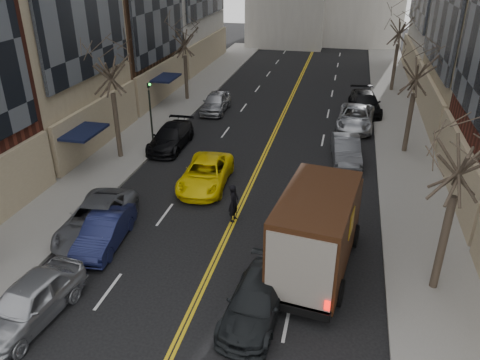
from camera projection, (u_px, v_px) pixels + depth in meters
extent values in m
cube|color=slate|center=(159.00, 121.00, 35.82)|extent=(4.00, 66.00, 0.15)
cube|color=slate|center=(405.00, 141.00, 32.17)|extent=(4.00, 66.00, 0.15)
cube|color=black|center=(82.00, 132.00, 27.14)|extent=(2.00, 3.00, 0.15)
cube|color=black|center=(71.00, 147.00, 27.79)|extent=(0.20, 3.00, 2.50)
cube|color=black|center=(164.00, 78.00, 38.48)|extent=(2.00, 3.00, 0.15)
cube|color=black|center=(155.00, 90.00, 39.13)|extent=(0.20, 3.00, 2.50)
cylinder|color=#382D23|center=(117.00, 126.00, 28.74)|extent=(0.30, 0.30, 4.05)
cylinder|color=#382D23|center=(186.00, 78.00, 40.16)|extent=(0.30, 0.30, 3.69)
cylinder|color=#382D23|center=(443.00, 243.00, 17.34)|extent=(0.30, 0.30, 3.96)
cylinder|color=#382D23|center=(409.00, 123.00, 29.60)|extent=(0.30, 0.30, 3.78)
cylinder|color=#382D23|center=(394.00, 67.00, 42.60)|extent=(0.30, 0.30, 4.14)
cylinder|color=black|center=(151.00, 119.00, 30.26)|extent=(0.12, 0.12, 3.80)
imported|color=black|center=(148.00, 83.00, 29.21)|extent=(0.15, 0.18, 0.90)
sphere|color=#0CE526|center=(150.00, 84.00, 29.12)|extent=(0.14, 0.14, 0.14)
cube|color=black|center=(316.00, 257.00, 19.20)|extent=(3.22, 7.12, 0.32)
cube|color=black|center=(329.00, 205.00, 20.84)|extent=(2.74, 2.13, 2.26)
cube|color=black|center=(315.00, 232.00, 18.01)|extent=(3.23, 5.55, 3.22)
cube|color=black|center=(296.00, 309.00, 16.43)|extent=(2.48, 0.51, 0.32)
cube|color=red|center=(267.00, 291.00, 16.53)|extent=(0.20, 0.09, 0.38)
cube|color=red|center=(327.00, 306.00, 15.86)|extent=(0.20, 0.09, 0.38)
cube|color=gold|center=(284.00, 211.00, 18.18)|extent=(0.17, 0.96, 0.97)
cube|color=gold|center=(352.00, 223.00, 17.36)|extent=(0.17, 0.96, 0.97)
cylinder|color=black|center=(299.00, 225.00, 21.53)|extent=(0.43, 1.06, 1.03)
cylinder|color=black|center=(355.00, 236.00, 20.74)|extent=(0.43, 1.06, 1.03)
cylinder|color=black|center=(273.00, 278.00, 18.10)|extent=(0.43, 1.06, 1.03)
cylinder|color=black|center=(339.00, 293.00, 17.31)|extent=(0.43, 1.06, 1.03)
imported|color=black|center=(256.00, 301.00, 16.67)|extent=(2.29, 4.77, 1.34)
cube|color=black|center=(260.00, 278.00, 17.02)|extent=(0.13, 0.04, 0.09)
cube|color=blue|center=(260.00, 278.00, 16.99)|extent=(0.10, 0.01, 0.06)
imported|color=yellow|center=(206.00, 174.00, 25.95)|extent=(2.72, 5.37, 1.45)
imported|color=black|center=(234.00, 203.00, 22.49)|extent=(0.55, 0.76, 1.93)
imported|color=#ABADB3|center=(29.00, 302.00, 16.42)|extent=(2.41, 4.89, 1.60)
imported|color=#13173C|center=(104.00, 231.00, 20.73)|extent=(1.86, 4.40, 1.41)
imported|color=#52545A|center=(96.00, 219.00, 21.53)|extent=(3.07, 5.67, 1.51)
imported|color=black|center=(171.00, 137.00, 30.99)|extent=(2.17, 5.11, 1.47)
imported|color=#9FA1A7|center=(216.00, 102.00, 37.84)|extent=(1.99, 4.65, 1.57)
imported|color=#4C4E53|center=(346.00, 150.00, 28.99)|extent=(2.07, 4.70, 1.50)
imported|color=#AAACB1|center=(356.00, 118.00, 34.41)|extent=(2.90, 5.72, 1.55)
imported|color=black|center=(365.00, 103.00, 37.60)|extent=(2.88, 5.73, 1.60)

